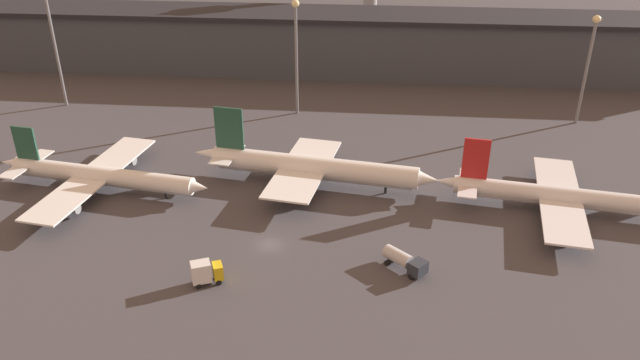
{
  "coord_description": "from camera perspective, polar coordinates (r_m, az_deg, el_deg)",
  "views": [
    {
      "loc": [
        16.28,
        -84.19,
        56.65
      ],
      "look_at": [
        7.19,
        12.2,
        6.0
      ],
      "focal_mm": 35.0,
      "sensor_mm": 36.0,
      "label": 1
    }
  ],
  "objects": [
    {
      "name": "service_vehicle_2",
      "position": [
        94.33,
        -10.41,
        -8.28
      ],
      "size": [
        5.04,
        3.76,
        3.81
      ],
      "rotation": [
        0.0,
        0.0,
        0.4
      ],
      "color": "gold",
      "rests_on": "ground"
    },
    {
      "name": "airplane_3",
      "position": [
        118.39,
        21.79,
        -1.49
      ],
      "size": [
        47.66,
        32.76,
        12.43
      ],
      "rotation": [
        0.0,
        0.0,
        -0.15
      ],
      "color": "silver",
      "rests_on": "ground"
    },
    {
      "name": "service_vehicle_0",
      "position": [
        96.7,
        7.73,
        -7.31
      ],
      "size": [
        7.04,
        6.59,
        2.85
      ],
      "rotation": [
        0.0,
        0.0,
        -0.72
      ],
      "color": "#282D38",
      "rests_on": "ground"
    },
    {
      "name": "lamp_post_0",
      "position": [
        167.51,
        -23.23,
        12.05
      ],
      "size": [
        1.8,
        1.8,
        28.57
      ],
      "color": "slate",
      "rests_on": "ground"
    },
    {
      "name": "lamp_post_2",
      "position": [
        155.97,
        23.39,
        10.32
      ],
      "size": [
        1.8,
        1.8,
        25.42
      ],
      "color": "slate",
      "rests_on": "ground"
    },
    {
      "name": "airplane_1",
      "position": [
        124.49,
        -19.53,
        0.37
      ],
      "size": [
        43.3,
        36.14,
        11.42
      ],
      "rotation": [
        0.0,
        0.0,
        -0.15
      ],
      "color": "white",
      "rests_on": "ground"
    },
    {
      "name": "terminal_building",
      "position": [
        183.75,
        0.12,
        12.5
      ],
      "size": [
        214.36,
        20.42,
        17.35
      ],
      "color": "#3D424C",
      "rests_on": "ground"
    },
    {
      "name": "airplane_2",
      "position": [
        118.92,
        -0.81,
        1.15
      ],
      "size": [
        48.05,
        27.8,
        14.3
      ],
      "rotation": [
        0.0,
        0.0,
        -0.15
      ],
      "color": "white",
      "rests_on": "ground"
    },
    {
      "name": "lamp_post_1",
      "position": [
        149.42,
        -2.2,
        12.31
      ],
      "size": [
        1.8,
        1.8,
        27.49
      ],
      "color": "slate",
      "rests_on": "ground"
    },
    {
      "name": "ground",
      "position": [
        102.78,
        -4.66,
        -5.94
      ],
      "size": [
        600.0,
        600.0,
        0.0
      ],
      "primitive_type": "plane",
      "color": "#423F44"
    }
  ]
}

